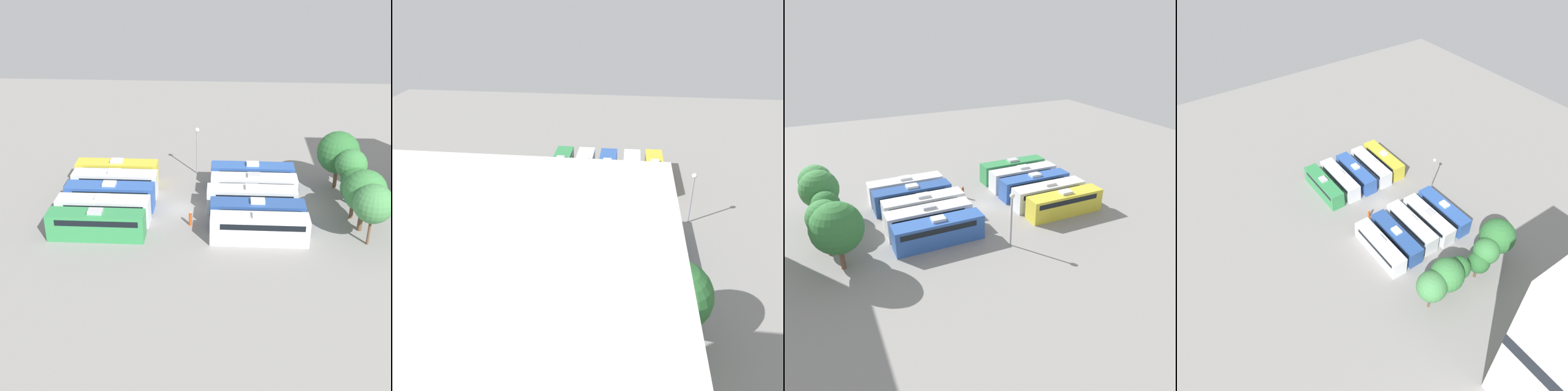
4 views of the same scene
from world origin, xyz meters
TOP-DOWN VIEW (x-y plane):
  - ground_plane at (0.00, 0.00)m, footprint 118.63×118.63m
  - bus_0 at (-6.92, -8.96)m, footprint 2.56×10.79m
  - bus_1 at (-3.57, -8.63)m, footprint 2.56×10.79m
  - bus_2 at (0.05, -8.58)m, footprint 2.56×10.79m
  - bus_3 at (3.59, -8.67)m, footprint 2.56×10.79m
  - bus_4 at (7.06, -8.75)m, footprint 2.56×10.79m
  - bus_5 at (-6.90, 8.95)m, footprint 2.56×10.79m
  - bus_6 at (-3.39, 8.99)m, footprint 2.56×10.79m
  - bus_7 at (0.02, 8.62)m, footprint 2.56×10.79m
  - bus_8 at (3.60, 9.13)m, footprint 2.56×10.79m
  - bus_9 at (6.92, 9.21)m, footprint 2.56×10.79m
  - worker_person at (3.78, 1.45)m, footprint 0.36×0.36m
  - light_pole at (-10.79, 1.44)m, footprint 0.60×0.60m
  - tree_0 at (-7.34, 19.86)m, footprint 5.49×5.49m
  - tree_1 at (-3.94, 20.85)m, footprint 3.93×3.93m
  - tree_2 at (-2.41, 21.11)m, footprint 3.36×3.36m
  - tree_3 at (0.99, 20.39)m, footprint 3.42×3.42m
  - tree_4 at (3.81, 20.79)m, footprint 4.85×4.85m
  - tree_5 at (6.82, 21.03)m, footprint 4.29×4.29m

SIDE VIEW (x-z plane):
  - ground_plane at x=0.00m, z-range 0.00..0.00m
  - worker_person at x=3.78m, z-range -0.06..1.73m
  - bus_0 at x=-6.92m, z-range -0.02..3.46m
  - bus_1 at x=-3.57m, z-range -0.02..3.46m
  - bus_2 at x=0.05m, z-range -0.02..3.46m
  - bus_3 at x=3.59m, z-range -0.02..3.46m
  - bus_4 at x=7.06m, z-range -0.02..3.46m
  - bus_5 at x=-6.90m, z-range -0.02..3.46m
  - bus_6 at x=-3.39m, z-range -0.02..3.46m
  - bus_7 at x=0.02m, z-range -0.02..3.46m
  - bus_8 at x=3.60m, z-range -0.02..3.46m
  - bus_9 at x=6.92m, z-range -0.02..3.46m
  - tree_2 at x=-2.41m, z-range 0.91..6.15m
  - tree_3 at x=0.99m, z-range 1.11..6.82m
  - light_pole at x=-10.79m, z-range 1.29..8.00m
  - tree_1 at x=-3.94m, z-range 1.35..8.09m
  - tree_4 at x=3.81m, z-range 1.25..8.66m
  - tree_0 at x=-7.34m, z-range 1.10..8.82m
  - tree_5 at x=6.82m, z-range 1.41..8.54m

